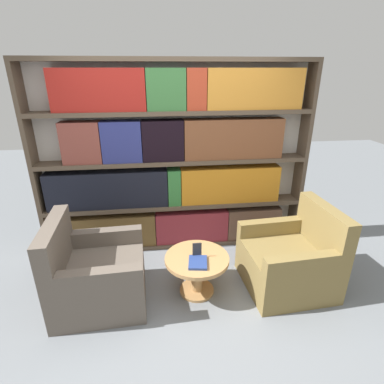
# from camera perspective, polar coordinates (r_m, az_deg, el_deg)

# --- Properties ---
(ground_plane) EXTENTS (14.00, 14.00, 0.00)m
(ground_plane) POSITION_cam_1_polar(r_m,az_deg,el_deg) (3.19, -1.17, -21.98)
(ground_plane) COLOR slate
(bookshelf) EXTENTS (3.34, 0.30, 2.35)m
(bookshelf) POSITION_cam_1_polar(r_m,az_deg,el_deg) (3.74, -3.51, 5.62)
(bookshelf) COLOR silver
(bookshelf) RESTS_ON ground_plane
(armchair_left) EXTENTS (0.92, 0.88, 0.92)m
(armchair_left) POSITION_cam_1_polar(r_m,az_deg,el_deg) (3.27, -17.91, -14.83)
(armchair_left) COLOR brown
(armchair_left) RESTS_ON ground_plane
(armchair_right) EXTENTS (0.93, 0.90, 0.92)m
(armchair_right) POSITION_cam_1_polar(r_m,az_deg,el_deg) (3.49, 18.33, -12.24)
(armchair_right) COLOR olive
(armchair_right) RESTS_ON ground_plane
(coffee_table) EXTENTS (0.67, 0.67, 0.44)m
(coffee_table) POSITION_cam_1_polar(r_m,az_deg,el_deg) (3.22, 0.94, -14.09)
(coffee_table) COLOR #AD7F4C
(coffee_table) RESTS_ON ground_plane
(table_sign) EXTENTS (0.09, 0.06, 0.17)m
(table_sign) POSITION_cam_1_polar(r_m,az_deg,el_deg) (3.11, 0.96, -11.19)
(table_sign) COLOR black
(table_sign) RESTS_ON coffee_table
(stray_book) EXTENTS (0.21, 0.25, 0.03)m
(stray_book) POSITION_cam_1_polar(r_m,az_deg,el_deg) (3.05, 1.12, -13.28)
(stray_book) COLOR navy
(stray_book) RESTS_ON coffee_table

